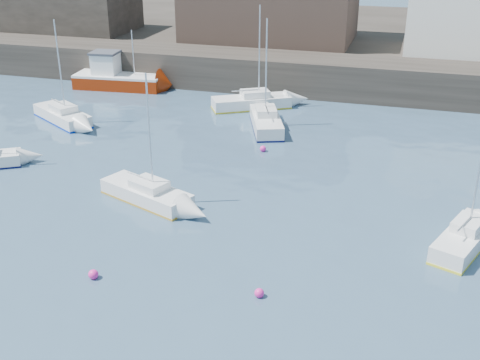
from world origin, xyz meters
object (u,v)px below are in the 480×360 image
(fishing_boat, at_px, (117,77))
(buoy_far, at_px, (263,151))
(sailboat_f, at_px, (266,121))
(buoy_mid, at_px, (259,297))
(sailboat_h, at_px, (252,102))
(sailboat_c, at_px, (465,238))
(sailboat_b, at_px, (147,193))
(sailboat_e, at_px, (62,115))
(buoy_near, at_px, (94,278))

(fishing_boat, relative_size, buoy_far, 19.35)
(sailboat_f, bearing_deg, buoy_mid, -76.62)
(sailboat_h, bearing_deg, fishing_boat, 169.39)
(sailboat_c, distance_m, sailboat_f, 18.97)
(fishing_boat, xyz_separation_m, sailboat_b, (12.15, -20.36, -0.53))
(buoy_mid, bearing_deg, buoy_far, 103.87)
(sailboat_h, xyz_separation_m, buoy_mid, (7.13, -24.79, -0.52))
(sailboat_b, xyz_separation_m, buoy_mid, (8.09, -6.89, -0.47))
(sailboat_e, height_order, buoy_far, sailboat_e)
(sailboat_c, height_order, buoy_far, sailboat_c)
(sailboat_f, relative_size, buoy_mid, 19.36)
(buoy_far, bearing_deg, sailboat_c, -37.58)
(fishing_boat, height_order, sailboat_f, sailboat_f)
(sailboat_b, bearing_deg, buoy_far, 64.90)
(sailboat_e, bearing_deg, sailboat_b, -42.34)
(sailboat_h, height_order, buoy_mid, sailboat_h)
(sailboat_e, xyz_separation_m, buoy_far, (15.91, -1.74, -0.49))
(fishing_boat, xyz_separation_m, sailboat_h, (13.11, -2.46, -0.47))
(buoy_mid, height_order, buoy_far, buoy_far)
(sailboat_h, xyz_separation_m, buoy_far, (3.23, -8.96, -0.52))
(buoy_far, bearing_deg, sailboat_h, 109.81)
(sailboat_b, height_order, buoy_mid, sailboat_b)
(fishing_boat, xyz_separation_m, buoy_near, (13.09, -27.94, -0.99))
(buoy_mid, bearing_deg, sailboat_e, 138.44)
(buoy_mid, bearing_deg, sailboat_f, 103.38)
(buoy_far, bearing_deg, sailboat_f, 101.64)
(sailboat_h, distance_m, buoy_far, 9.54)
(buoy_near, bearing_deg, buoy_mid, 5.59)
(sailboat_c, xyz_separation_m, buoy_mid, (-8.17, -6.53, -0.50))
(sailboat_e, xyz_separation_m, sailboat_f, (14.98, 2.77, 0.05))
(sailboat_e, xyz_separation_m, buoy_near, (12.66, -18.27, -0.49))
(sailboat_f, xyz_separation_m, buoy_near, (-2.32, -21.03, -0.54))
(sailboat_e, xyz_separation_m, buoy_mid, (19.82, -17.57, -0.49))
(sailboat_b, distance_m, buoy_far, 9.88)
(sailboat_h, relative_size, buoy_near, 18.39)
(buoy_near, distance_m, buoy_mid, 7.19)
(fishing_boat, xyz_separation_m, sailboat_e, (0.43, -9.68, -0.50))
(fishing_boat, relative_size, sailboat_h, 1.00)
(sailboat_f, distance_m, buoy_mid, 20.91)
(sailboat_b, bearing_deg, sailboat_f, 76.38)
(buoy_mid, distance_m, buoy_far, 16.30)
(sailboat_c, relative_size, buoy_mid, 16.32)
(buoy_near, height_order, buoy_mid, buoy_near)
(sailboat_b, bearing_deg, buoy_near, -82.97)
(fishing_boat, bearing_deg, buoy_far, -34.95)
(fishing_boat, distance_m, sailboat_h, 13.35)
(sailboat_f, bearing_deg, fishing_boat, 155.85)
(sailboat_b, xyz_separation_m, sailboat_e, (-11.72, 10.68, 0.03))
(sailboat_f, xyz_separation_m, buoy_far, (0.93, -4.51, -0.54))
(sailboat_f, bearing_deg, buoy_near, -96.30)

